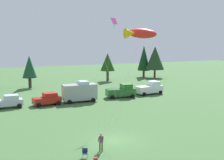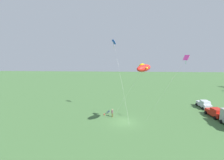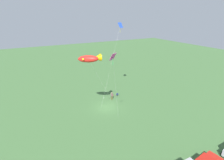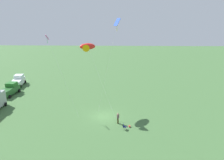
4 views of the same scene
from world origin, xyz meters
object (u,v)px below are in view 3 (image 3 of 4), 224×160
folding_chair (117,94)px  backpack_on_grass (113,95)px  kite_diamond_blue (120,28)px  kite_diamond_rainbow (113,60)px  person_kite_flyer (112,95)px  kite_large_fish (90,59)px

folding_chair → backpack_on_grass: 1.15m
kite_diamond_blue → kite_diamond_rainbow: (7.48, 11.36, -2.74)m
person_kite_flyer → kite_diamond_blue: bearing=-66.5°
folding_chair → kite_diamond_blue: (0.30, 1.23, 14.24)m
folding_chair → kite_diamond_blue: bearing=-178.6°
folding_chair → backpack_on_grass: size_ratio=2.56×
kite_diamond_rainbow → kite_large_fish: bearing=-86.0°
folding_chair → kite_large_fish: 14.59m
folding_chair → kite_diamond_blue: size_ratio=0.05×
kite_large_fish → kite_diamond_blue: kite_diamond_blue is taller
person_kite_flyer → kite_diamond_rainbow: size_ratio=0.14×
folding_chair → kite_diamond_rainbow: 18.74m
kite_diamond_blue → person_kite_flyer: bearing=-11.9°
person_kite_flyer → kite_large_fish: size_ratio=0.15×
backpack_on_grass → folding_chair: bearing=129.6°
person_kite_flyer → backpack_on_grass: 2.27m
kite_large_fish → kite_diamond_rainbow: size_ratio=0.89×
person_kite_flyer → folding_chair: size_ratio=2.12×
backpack_on_grass → kite_diamond_blue: 14.77m
person_kite_flyer → kite_diamond_blue: (-1.52, 0.32, 13.70)m
folding_chair → person_kite_flyer: bearing=131.6°
backpack_on_grass → kite_diamond_rainbow: bearing=62.2°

